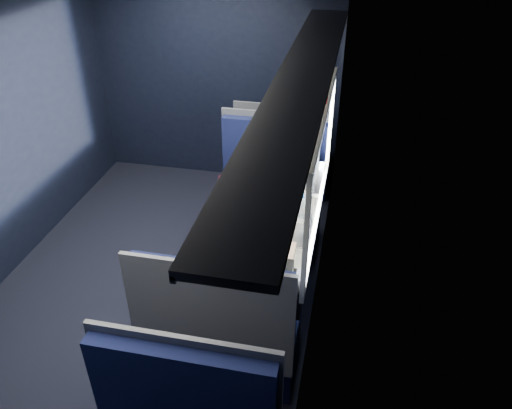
% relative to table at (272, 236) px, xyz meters
% --- Properties ---
extents(ground, '(2.80, 4.20, 0.01)m').
position_rel_table_xyz_m(ground, '(-1.03, 0.00, -0.67)').
color(ground, black).
extents(room_shell, '(3.00, 4.40, 2.40)m').
position_rel_table_xyz_m(room_shell, '(-1.01, 0.00, 0.81)').
color(room_shell, black).
rests_on(room_shell, ground).
extents(table, '(0.62, 1.00, 0.74)m').
position_rel_table_xyz_m(table, '(0.00, 0.00, 0.00)').
color(table, '#54565E').
rests_on(table, ground).
extents(seat_bay_near, '(1.04, 0.62, 1.26)m').
position_rel_table_xyz_m(seat_bay_near, '(-0.19, 0.87, -0.24)').
color(seat_bay_near, '#0C1036').
rests_on(seat_bay_near, ground).
extents(seat_bay_far, '(1.04, 0.62, 1.26)m').
position_rel_table_xyz_m(seat_bay_far, '(-0.18, -0.87, -0.25)').
color(seat_bay_far, '#0C1036').
rests_on(seat_bay_far, ground).
extents(seat_row_front, '(1.04, 0.51, 1.16)m').
position_rel_table_xyz_m(seat_row_front, '(-0.18, 1.80, -0.25)').
color(seat_row_front, '#0C1036').
rests_on(seat_row_front, ground).
extents(man, '(0.53, 0.56, 1.32)m').
position_rel_table_xyz_m(man, '(0.07, 0.70, 0.06)').
color(man, black).
rests_on(man, ground).
extents(woman, '(0.53, 0.56, 1.32)m').
position_rel_table_xyz_m(woman, '(0.07, -0.71, 0.06)').
color(woman, black).
rests_on(woman, ground).
extents(papers, '(0.58, 0.83, 0.01)m').
position_rel_table_xyz_m(papers, '(-0.07, 0.06, 0.08)').
color(papers, white).
rests_on(papers, table).
extents(laptop, '(0.24, 0.32, 0.24)m').
position_rel_table_xyz_m(laptop, '(0.23, -0.06, 0.14)').
color(laptop, silver).
rests_on(laptop, table).
extents(bottle_small, '(0.07, 0.07, 0.23)m').
position_rel_table_xyz_m(bottle_small, '(0.20, 0.21, 0.18)').
color(bottle_small, silver).
rests_on(bottle_small, table).
extents(cup, '(0.06, 0.06, 0.08)m').
position_rel_table_xyz_m(cup, '(0.30, 0.44, 0.12)').
color(cup, white).
rests_on(cup, table).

